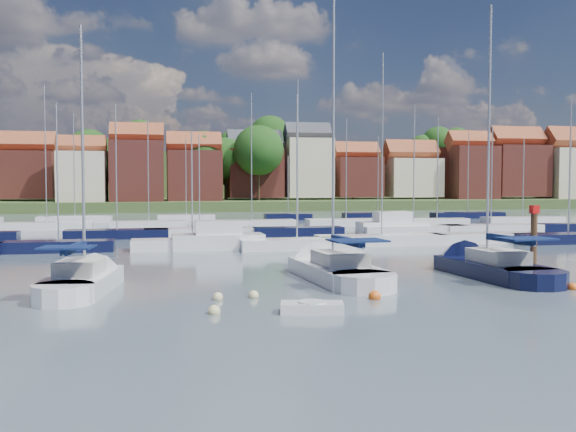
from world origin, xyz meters
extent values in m
plane|color=#3F4D56|center=(0.00, 40.00, 0.00)|extent=(260.00, 260.00, 0.00)
cube|color=silver|center=(-13.42, 2.21, 0.25)|extent=(3.54, 6.67, 1.20)
cone|color=silver|center=(-12.85, 6.14, 0.25)|extent=(3.07, 3.44, 2.65)
cylinder|color=silver|center=(-13.88, -0.94, 0.25)|extent=(3.00, 3.00, 1.20)
cube|color=beige|center=(-13.49, 1.77, 1.20)|extent=(2.22, 2.89, 0.70)
cylinder|color=#B2B2B7|center=(-13.36, 2.64, 6.74)|extent=(0.14, 0.14, 11.77)
cylinder|color=#B2B2B7|center=(-13.61, 0.90, 2.05)|extent=(0.61, 3.51, 0.10)
cube|color=#0D1A41|center=(-13.61, 0.90, 2.20)|extent=(0.78, 3.36, 0.35)
cube|color=#0D1A41|center=(-13.78, -0.24, 2.35)|extent=(2.46, 1.90, 0.08)
cube|color=silver|center=(-0.58, 3.35, 0.25)|extent=(3.77, 7.81, 1.20)
cone|color=silver|center=(-0.96, 8.07, 0.25)|extent=(3.45, 3.93, 3.16)
cylinder|color=silver|center=(-0.27, -0.42, 0.25)|extent=(3.40, 3.40, 1.20)
cube|color=beige|center=(-0.53, 2.83, 1.20)|extent=(2.46, 3.33, 0.70)
cylinder|color=#B2B2B7|center=(-0.62, 3.88, 7.86)|extent=(0.14, 0.14, 14.02)
cylinder|color=#B2B2B7|center=(-0.45, 1.78, 2.05)|extent=(0.44, 4.20, 0.10)
cube|color=#0D1A41|center=(-0.45, 1.78, 2.20)|extent=(0.63, 4.01, 0.35)
cube|color=#0D1A41|center=(-0.33, 0.42, 2.35)|extent=(2.83, 2.11, 0.08)
cube|color=black|center=(8.09, 2.60, 0.25)|extent=(3.65, 7.61, 1.20)
cone|color=black|center=(7.72, 7.21, 0.25)|extent=(3.35, 3.82, 3.08)
cylinder|color=black|center=(8.37, -1.08, 0.25)|extent=(3.31, 3.31, 1.20)
cube|color=beige|center=(8.13, 2.09, 1.20)|extent=(2.39, 3.24, 0.70)
cylinder|color=#B2B2B7|center=(8.04, 3.11, 7.85)|extent=(0.14, 0.14, 14.00)
cylinder|color=#B2B2B7|center=(8.21, 1.07, 2.05)|extent=(0.42, 4.10, 0.10)
cube|color=#0D1A41|center=(8.21, 1.07, 2.20)|extent=(0.61, 3.91, 0.35)
cube|color=#0D1A41|center=(8.31, -0.26, 2.35)|extent=(2.75, 2.05, 0.08)
cube|color=silver|center=(-3.91, -4.90, 0.18)|extent=(2.67, 1.66, 0.49)
cylinder|color=silver|center=(-3.91, -4.90, 0.31)|extent=(1.15, 1.15, 0.31)
cylinder|color=#4C331E|center=(10.23, 2.05, 0.67)|extent=(0.36, 0.36, 5.85)
cube|color=red|center=(10.23, 2.05, 3.71)|extent=(0.40, 0.40, 0.44)
sphere|color=beige|center=(-7.74, -4.31, 0.00)|extent=(0.51, 0.51, 0.51)
sphere|color=beige|center=(-7.32, -1.30, 0.00)|extent=(0.48, 0.48, 0.48)
sphere|color=#D85914|center=(-0.46, -2.49, 0.00)|extent=(0.55, 0.55, 0.55)
sphere|color=#D85914|center=(1.40, 5.99, 0.00)|extent=(0.49, 0.49, 0.49)
sphere|color=#D85914|center=(9.76, -2.04, 0.00)|extent=(0.48, 0.48, 0.48)
sphere|color=beige|center=(-5.70, -1.12, 0.00)|extent=(0.46, 0.46, 0.46)
cube|color=black|center=(-17.11, 20.54, 0.35)|extent=(8.01, 2.24, 1.00)
cylinder|color=#B2B2B7|center=(-17.11, 20.54, 5.93)|extent=(0.12, 0.12, 10.16)
cube|color=silver|center=(-7.27, 20.20, 0.35)|extent=(9.22, 2.58, 1.00)
cylinder|color=#B2B2B7|center=(-7.27, 20.20, 4.94)|extent=(0.12, 0.12, 8.18)
cube|color=silver|center=(0.63, 18.61, 0.35)|extent=(8.78, 2.46, 1.00)
cylinder|color=#B2B2B7|center=(0.63, 18.61, 6.38)|extent=(0.12, 0.12, 11.06)
cube|color=silver|center=(8.23, 20.67, 0.35)|extent=(10.79, 3.02, 1.00)
cylinder|color=#B2B2B7|center=(8.23, 20.67, 8.29)|extent=(0.12, 0.12, 14.87)
cube|color=silver|center=(17.98, 21.03, 0.35)|extent=(10.13, 2.84, 1.00)
cylinder|color=#B2B2B7|center=(17.98, 21.03, 5.65)|extent=(0.12, 0.12, 9.59)
cube|color=black|center=(24.42, 19.12, 0.35)|extent=(9.52, 2.67, 1.00)
cylinder|color=#B2B2B7|center=(24.42, 19.12, 6.73)|extent=(0.12, 0.12, 11.77)
cube|color=silver|center=(-5.31, 20.00, 0.50)|extent=(7.00, 2.60, 1.40)
cube|color=silver|center=(-5.31, 20.00, 1.60)|extent=(3.50, 2.20, 1.30)
cube|color=black|center=(-13.55, 31.64, 0.35)|extent=(9.30, 2.60, 1.00)
cylinder|color=#B2B2B7|center=(-13.55, 31.64, 6.59)|extent=(0.12, 0.12, 11.48)
cube|color=silver|center=(-5.94, 32.01, 0.35)|extent=(10.40, 2.91, 1.00)
cylinder|color=#B2B2B7|center=(-5.94, 32.01, 5.24)|extent=(0.12, 0.12, 8.77)
cube|color=black|center=(3.48, 31.28, 0.35)|extent=(8.80, 2.46, 1.00)
cylinder|color=#B2B2B7|center=(3.48, 31.28, 8.01)|extent=(0.12, 0.12, 14.33)
cube|color=silver|center=(15.40, 31.16, 0.35)|extent=(10.73, 3.00, 1.00)
cylinder|color=#B2B2B7|center=(15.40, 31.16, 6.92)|extent=(0.12, 0.12, 12.14)
cube|color=silver|center=(23.82, 30.97, 0.35)|extent=(10.48, 2.93, 1.00)
cylinder|color=#B2B2B7|center=(23.82, 30.97, 5.99)|extent=(0.12, 0.12, 10.28)
cube|color=black|center=(32.94, 31.07, 0.35)|extent=(6.84, 1.91, 1.00)
cylinder|color=#B2B2B7|center=(32.94, 31.07, 5.26)|extent=(0.12, 0.12, 8.82)
cube|color=silver|center=(13.46, 32.00, 0.50)|extent=(7.00, 2.60, 1.40)
cube|color=silver|center=(13.46, 32.00, 1.60)|extent=(3.50, 2.20, 1.30)
cube|color=silver|center=(-21.71, 44.21, 0.35)|extent=(9.71, 2.72, 1.00)
cylinder|color=#B2B2B7|center=(-21.71, 44.21, 8.29)|extent=(0.12, 0.12, 14.88)
cube|color=silver|center=(-10.84, 44.51, 0.35)|extent=(8.49, 2.38, 1.00)
cylinder|color=#B2B2B7|center=(-10.84, 44.51, 6.51)|extent=(0.12, 0.12, 11.31)
cube|color=silver|center=(0.79, 43.78, 0.35)|extent=(10.16, 2.85, 1.00)
cylinder|color=#B2B2B7|center=(0.79, 43.78, 8.15)|extent=(0.12, 0.12, 14.59)
cube|color=silver|center=(12.17, 43.90, 0.35)|extent=(9.53, 2.67, 1.00)
cylinder|color=#B2B2B7|center=(12.17, 43.90, 6.81)|extent=(0.12, 0.12, 11.91)
cube|color=silver|center=(23.16, 42.50, 0.35)|extent=(7.62, 2.13, 1.00)
cylinder|color=#B2B2B7|center=(23.16, 42.50, 6.91)|extent=(0.12, 0.12, 12.13)
cube|color=silver|center=(35.22, 43.59, 0.35)|extent=(10.17, 2.85, 1.00)
cylinder|color=#B2B2B7|center=(35.22, 43.59, 5.72)|extent=(0.12, 0.12, 9.73)
cube|color=silver|center=(-20.26, 56.56, 0.35)|extent=(9.24, 2.59, 1.00)
cylinder|color=#B2B2B7|center=(-20.26, 56.56, 7.43)|extent=(0.12, 0.12, 13.17)
cube|color=silver|center=(-6.08, 57.30, 0.35)|extent=(7.57, 2.12, 1.00)
cylinder|color=#B2B2B7|center=(-6.08, 57.30, 5.97)|extent=(0.12, 0.12, 10.24)
cube|color=black|center=(7.88, 57.47, 0.35)|extent=(6.58, 1.84, 1.00)
cylinder|color=#B2B2B7|center=(7.88, 57.47, 4.85)|extent=(0.12, 0.12, 8.01)
cube|color=black|center=(20.94, 57.40, 0.35)|extent=(9.92, 2.78, 1.00)
cylinder|color=#B2B2B7|center=(20.94, 57.40, 6.31)|extent=(0.12, 0.12, 10.92)
cube|color=black|center=(34.28, 56.37, 0.35)|extent=(10.55, 2.95, 1.00)
cylinder|color=#B2B2B7|center=(34.28, 56.37, 6.61)|extent=(0.12, 0.12, 11.51)
cube|color=#394924|center=(0.00, 117.00, 0.30)|extent=(200.00, 70.00, 3.00)
cube|color=#394924|center=(0.00, 142.00, 5.00)|extent=(200.00, 60.00, 14.00)
cube|color=brown|center=(-33.65, 97.79, 6.56)|extent=(10.37, 9.97, 8.73)
cube|color=brown|center=(-33.65, 97.79, 12.20)|extent=(10.57, 5.13, 5.13)
cube|color=beige|center=(-22.74, 89.00, 6.08)|extent=(8.09, 8.80, 8.96)
cube|color=brown|center=(-22.74, 89.00, 11.55)|extent=(8.25, 4.00, 4.00)
cube|color=brown|center=(-13.35, 89.94, 7.08)|extent=(9.36, 10.17, 10.97)
cube|color=brown|center=(-13.35, 89.94, 13.72)|extent=(9.54, 4.63, 4.63)
cube|color=brown|center=(-3.04, 91.65, 6.31)|extent=(9.90, 8.56, 9.42)
cube|color=brown|center=(-3.04, 91.65, 12.23)|extent=(10.10, 4.90, 4.90)
cube|color=brown|center=(9.10, 96.65, 6.95)|extent=(10.59, 8.93, 9.49)
cube|color=#383A42|center=(9.10, 96.65, 12.99)|extent=(10.80, 5.24, 5.24)
cube|color=beige|center=(19.71, 95.80, 8.02)|extent=(9.01, 8.61, 11.65)
cube|color=#383A42|center=(19.71, 95.80, 14.95)|extent=(9.19, 4.46, 4.46)
cube|color=brown|center=(30.17, 97.00, 6.20)|extent=(9.10, 9.34, 8.00)
cube|color=brown|center=(30.17, 97.00, 11.32)|extent=(9.28, 4.50, 4.50)
cube|color=beige|center=(41.95, 96.59, 6.14)|extent=(10.86, 9.59, 7.88)
cube|color=brown|center=(41.95, 96.59, 11.41)|extent=(11.07, 5.37, 5.37)
cube|color=brown|center=(53.76, 93.92, 7.09)|extent=(9.18, 9.96, 10.97)
cube|color=brown|center=(53.76, 93.92, 13.70)|extent=(9.36, 4.54, 4.54)
cube|color=brown|center=(65.18, 95.21, 7.58)|extent=(11.39, 9.67, 10.76)
cube|color=brown|center=(65.18, 95.21, 14.36)|extent=(11.62, 5.64, 5.64)
cube|color=beige|center=(78.01, 93.34, 7.00)|extent=(12.95, 8.52, 10.80)
cube|color=brown|center=(78.01, 93.34, 13.99)|extent=(13.21, 6.41, 6.41)
cylinder|color=#382619|center=(56.77, 115.51, 8.51)|extent=(0.50, 0.50, 4.47)
sphere|color=#1C4816|center=(56.77, 115.51, 14.58)|extent=(8.18, 8.18, 8.18)
cylinder|color=#382619|center=(3.46, 95.93, 3.83)|extent=(0.50, 0.50, 4.46)
sphere|color=#1C4816|center=(3.46, 95.93, 9.88)|extent=(8.15, 8.15, 8.15)
cylinder|color=#382619|center=(15.22, 113.68, 8.58)|extent=(0.50, 0.50, 5.15)
sphere|color=#1C4816|center=(15.22, 113.68, 15.56)|extent=(9.41, 9.41, 9.41)
cylinder|color=#382619|center=(-13.54, 116.31, 8.68)|extent=(0.50, 0.50, 4.56)
sphere|color=#1C4816|center=(-13.54, 116.31, 14.87)|extent=(8.34, 8.34, 8.34)
cylinder|color=#382619|center=(-23.24, 105.25, 4.18)|extent=(0.50, 0.50, 5.15)
sphere|color=#1C4816|center=(-23.24, 105.25, 11.17)|extent=(9.42, 9.42, 9.42)
cylinder|color=#382619|center=(-38.67, 107.32, 6.76)|extent=(0.50, 0.50, 3.42)
sphere|color=#1C4816|center=(-38.67, 107.32, 11.40)|extent=(6.26, 6.26, 6.26)
cylinder|color=#382619|center=(13.76, 104.71, 3.48)|extent=(0.50, 0.50, 3.77)
sphere|color=#1C4816|center=(13.76, 104.71, 8.60)|extent=(6.89, 6.89, 6.89)
cylinder|color=#382619|center=(9.05, 90.94, 4.21)|extent=(0.50, 0.50, 5.21)
sphere|color=#1C4816|center=(9.05, 90.94, 11.28)|extent=(9.53, 9.53, 9.53)
cylinder|color=#382619|center=(61.93, 101.62, 3.09)|extent=(0.50, 0.50, 2.97)
sphere|color=#1C4816|center=(61.93, 101.62, 7.12)|extent=(5.44, 5.44, 5.44)
cylinder|color=#382619|center=(-1.15, 93.75, 4.02)|extent=(0.50, 0.50, 4.84)
sphere|color=#1C4816|center=(-1.15, 93.75, 10.59)|extent=(8.85, 8.85, 8.85)
cylinder|color=#382619|center=(52.68, 115.72, 8.17)|extent=(0.50, 0.50, 3.72)
sphere|color=#1C4816|center=(52.68, 115.72, 13.21)|extent=(6.80, 6.80, 6.80)
cylinder|color=#382619|center=(54.05, 94.13, 3.62)|extent=(0.50, 0.50, 4.05)
sphere|color=#1C4816|center=(54.05, 94.13, 9.11)|extent=(7.40, 7.40, 7.40)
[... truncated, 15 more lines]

